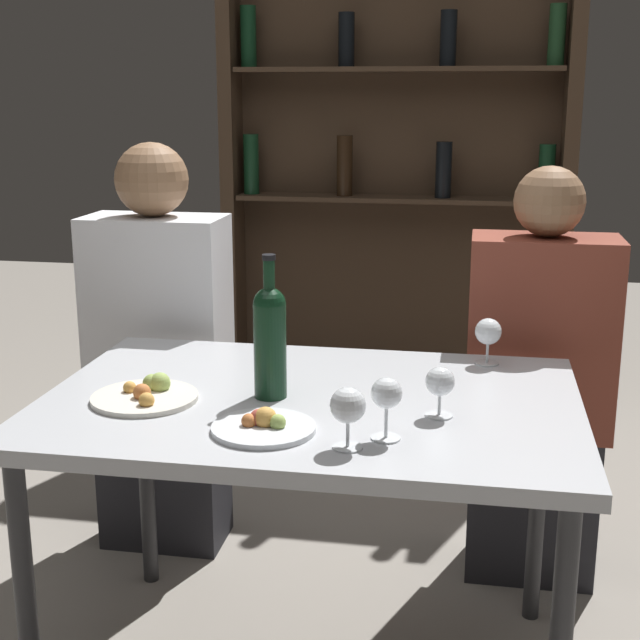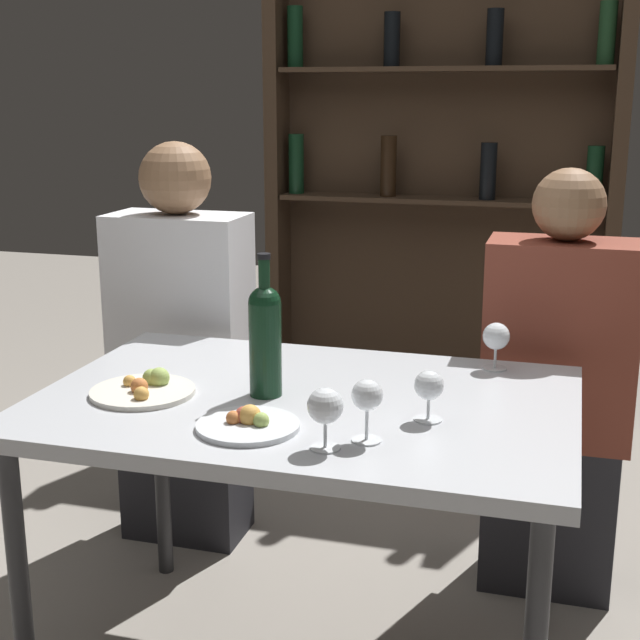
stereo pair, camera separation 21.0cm
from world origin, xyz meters
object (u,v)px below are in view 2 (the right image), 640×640
wine_glass_1 (496,338)px  food_plate_0 (145,389)px  food_plate_1 (248,423)px  wine_bottle (265,335)px  wine_glass_2 (325,408)px  seated_person_left (182,357)px  wine_glass_0 (429,387)px  wine_glass_3 (367,398)px  seated_person_right (556,400)px

wine_glass_1 → food_plate_0: size_ratio=0.50×
food_plate_0 → food_plate_1: bearing=-24.7°
wine_bottle → wine_glass_2: 0.35m
seated_person_left → wine_glass_0: bearing=-37.5°
wine_glass_2 → wine_glass_1: bearing=66.3°
wine_glass_1 → wine_glass_3: size_ratio=0.93×
wine_bottle → food_plate_0: (-0.27, -0.07, -0.13)m
wine_glass_0 → wine_glass_3: bearing=-123.6°
wine_glass_1 → wine_glass_3: (-0.20, -0.55, 0.01)m
wine_bottle → wine_glass_3: bearing=-36.3°
wine_glass_0 → wine_glass_2: wine_glass_2 is taller
wine_glass_0 → food_plate_1: bearing=-157.1°
wine_bottle → seated_person_left: seated_person_left is taller
food_plate_0 → wine_glass_2: bearing=-22.4°
food_plate_0 → food_plate_1: 0.34m
wine_bottle → seated_person_left: (-0.49, 0.61, -0.27)m
wine_bottle → wine_glass_1: bearing=35.2°
wine_glass_1 → wine_glass_2: size_ratio=0.96×
seated_person_right → wine_glass_0: bearing=-110.6°
food_plate_0 → seated_person_right: size_ratio=0.20×
wine_glass_1 → wine_glass_3: wine_glass_3 is taller
wine_bottle → wine_glass_0: bearing=-9.0°
wine_bottle → wine_glass_0: 0.39m
wine_glass_2 → seated_person_left: size_ratio=0.10×
wine_bottle → food_plate_1: bearing=-80.8°
wine_glass_0 → food_plate_0: wine_glass_0 is taller
wine_glass_0 → seated_person_right: 0.75m
wine_bottle → food_plate_0: wine_bottle is taller
wine_glass_2 → seated_person_right: bearing=64.5°
wine_glass_2 → food_plate_1: 0.21m
wine_glass_2 → food_plate_1: size_ratio=0.58×
food_plate_1 → seated_person_left: (-0.53, 0.82, -0.14)m
wine_glass_2 → seated_person_right: size_ratio=0.10×
wine_glass_0 → seated_person_right: seated_person_right is taller
wine_glass_0 → wine_glass_3: wine_glass_3 is taller
wine_bottle → food_plate_0: bearing=-165.9°
wine_glass_2 → food_plate_0: wine_glass_2 is taller
wine_glass_2 → wine_glass_3: bearing=41.4°
wine_glass_1 → seated_person_right: seated_person_right is taller
wine_glass_1 → food_plate_1: 0.72m
food_plate_1 → seated_person_left: 0.98m
wine_glass_3 → food_plate_1: 0.26m
wine_glass_1 → food_plate_0: bearing=-151.5°
wine_bottle → wine_glass_1: wine_bottle is taller
seated_person_left → seated_person_right: seated_person_left is taller
wine_bottle → food_plate_1: 0.25m
wine_bottle → food_plate_0: 0.31m
wine_bottle → seated_person_left: 0.83m
seated_person_right → wine_glass_3: bearing=-113.2°
wine_glass_1 → food_plate_0: 0.86m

